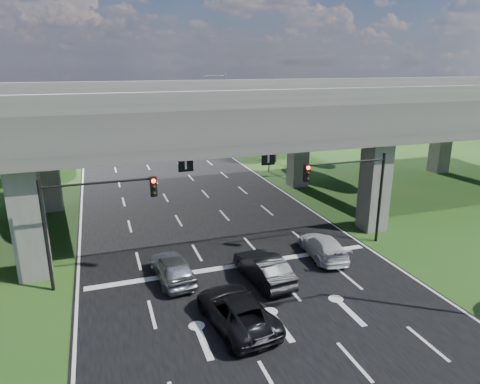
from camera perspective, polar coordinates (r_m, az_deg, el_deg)
ground at (r=22.59m, az=2.42°, el=-13.62°), size 160.00×160.00×0.00m
road at (r=31.18m, az=-4.23°, el=-4.70°), size 18.00×120.00×0.03m
overpass at (r=31.15m, az=-5.49°, el=10.28°), size 80.00×15.00×10.00m
signal_right at (r=27.63m, az=14.82°, el=1.04°), size 5.76×0.54×6.00m
signal_left at (r=23.24m, az=-19.50°, el=-2.38°), size 5.76×0.54×6.00m
streetlight_far at (r=45.85m, az=3.51°, el=9.82°), size 3.38×0.25×10.00m
streetlight_beyond at (r=60.87m, az=-2.29°, el=11.59°), size 3.38×0.25×10.00m
tree_left_near at (r=45.13m, az=-27.43°, el=6.54°), size 4.50×4.50×7.80m
tree_left_mid at (r=53.53m, az=-29.37°, el=6.91°), size 3.91×3.90×6.76m
tree_left_far at (r=60.73m, az=-24.51°, el=9.43°), size 4.80×4.80×8.32m
tree_right_near at (r=50.82m, az=4.88°, el=8.95°), size 4.20×4.20×7.28m
tree_right_mid at (r=59.32m, az=4.45°, el=9.78°), size 3.91×3.90×6.76m
tree_right_far at (r=65.35m, az=-1.63°, el=11.05°), size 4.50×4.50×7.80m
car_silver at (r=23.89m, az=-8.99°, el=-9.91°), size 2.17×4.55×1.50m
car_dark at (r=23.55m, az=3.15°, el=-10.09°), size 2.09×4.77×1.52m
car_white at (r=26.81m, az=11.00°, el=-7.13°), size 2.30×4.73×1.32m
car_trailing at (r=20.00m, az=-0.48°, el=-15.50°), size 3.03×5.46×1.44m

